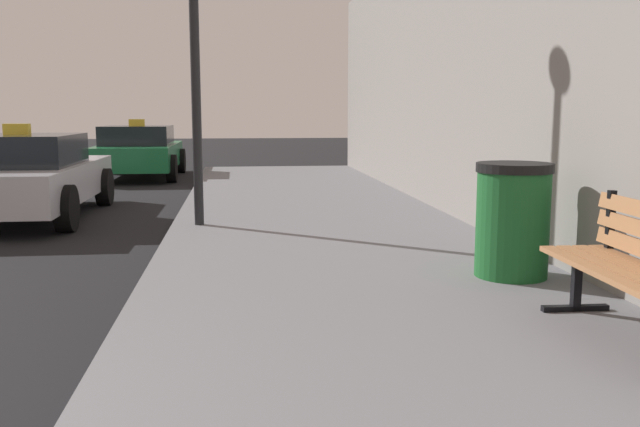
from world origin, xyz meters
The scene contains 3 objects.
trash_bin centered at (5.27, 3.33, 0.66)m, with size 0.67×0.67×1.01m.
car_silver centered at (-0.34, 8.30, 0.65)m, with size 2.04×4.17×1.43m.
car_green centered at (0.47, 14.69, 0.65)m, with size 2.01×4.02×1.43m.
Camera 1 is at (2.87, -2.34, 1.60)m, focal length 38.16 mm.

